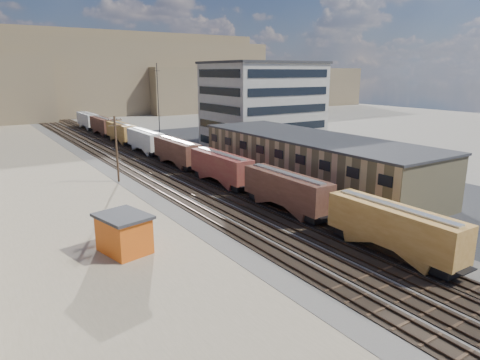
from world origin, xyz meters
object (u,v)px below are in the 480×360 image
freight_train (160,145)px  maintenance_shed (124,233)px  utility_pole_north (117,148)px  parked_car_blue (287,161)px

freight_train → maintenance_shed: freight_train is taller
utility_pole_north → parked_car_blue: size_ratio=1.81×
freight_train → parked_car_blue: 24.54m
freight_train → utility_pole_north: size_ratio=11.97×
freight_train → maintenance_shed: bearing=-117.3°
maintenance_shed → parked_car_blue: bearing=30.2°
freight_train → maintenance_shed: 44.03m
freight_train → parked_car_blue: freight_train is taller
parked_car_blue → freight_train: bearing=105.7°
maintenance_shed → parked_car_blue: maintenance_shed is taller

